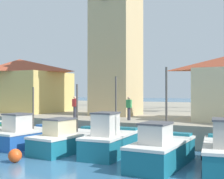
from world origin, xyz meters
name	(u,v)px	position (x,y,z in m)	size (l,w,h in m)	color
ground_plane	(50,166)	(0.00, 0.00, 0.00)	(300.00, 300.00, 0.00)	#386689
quay_wharf	(192,114)	(0.00, 26.68, 0.70)	(120.00, 40.00, 1.39)	#9E937F
fishing_boat_left_inner	(26,135)	(-4.52, 3.29, 0.69)	(2.32, 4.44, 3.63)	#2356A8
fishing_boat_mid_left	(69,139)	(-1.30, 3.31, 0.66)	(2.26, 5.18, 3.78)	#196B7F
fishing_boat_center	(111,141)	(1.30, 3.44, 0.76)	(2.09, 4.59, 4.18)	#196B7F
fishing_boat_mid_right	(162,150)	(4.45, 2.37, 0.71)	(1.98, 4.81, 4.50)	#196B7F
clock_tower	(116,20)	(-2.85, 12.10, 9.31)	(3.96, 3.96, 16.67)	tan
warehouse_left	(19,85)	(-13.86, 12.26, 4.06)	(9.55, 6.47, 5.23)	tan
mooring_buoy	(15,156)	(-1.90, -0.19, 0.32)	(0.64, 0.64, 0.64)	#E54C19
dock_worker_near_tower	(75,107)	(-4.26, 8.11, 2.24)	(0.34, 0.22, 1.62)	#33333D
dock_worker_along_quay	(129,108)	(0.07, 8.33, 2.24)	(0.34, 0.22, 1.62)	#33333D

